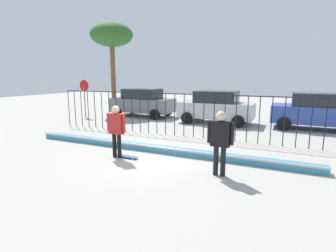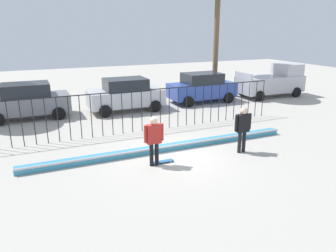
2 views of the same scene
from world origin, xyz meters
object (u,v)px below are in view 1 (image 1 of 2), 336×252
Objects in this scene: parked_car_blue at (316,111)px; parked_car_gray at (142,102)px; skateboarder at (116,127)px; stop_sign at (84,93)px; camera_operator at (220,138)px; parked_car_silver at (216,107)px; skateboard at (127,156)px; palm_tree_short at (112,36)px.

parked_car_gray is at bearing -178.46° from parked_car_blue.
stop_sign is (-7.48, 6.80, 0.54)m from skateboarder.
parked_car_gray is 3.99m from stop_sign.
skateboarder is 0.42× the size of parked_car_blue.
parked_car_blue is at bearing -0.40° from parked_car_gray.
stop_sign is (-3.55, -1.70, 0.64)m from parked_car_gray.
camera_operator is at bearing -48.37° from parked_car_gray.
parked_car_silver is at bearing -174.32° from parked_car_blue.
skateboard is 3.40m from camera_operator.
parked_car_silver is 0.65× the size of palm_tree_short.
skateboard is at bearing -62.29° from parked_car_gray.
camera_operator is at bearing -106.57° from parked_car_blue.
skateboarder is 0.71× the size of stop_sign.
parked_car_silver is 9.85m from palm_tree_short.
palm_tree_short is at bearing 83.19° from stop_sign.
skateboarder is 8.13m from parked_car_silver.
stop_sign is (-14.03, -1.49, 0.64)m from parked_car_blue.
skateboard is 0.44× the size of camera_operator.
parked_car_gray is 1.72× the size of stop_sign.
stop_sign reaches higher than skateboard.
skateboard is at bearing -124.30° from parked_car_blue.
camera_operator is 0.27× the size of palm_tree_short.
parked_car_blue is (10.48, -0.21, 0.00)m from parked_car_gray.
parked_car_blue is (6.55, 8.28, -0.10)m from skateboarder.
camera_operator is 15.27m from palm_tree_short.
camera_operator is 0.73× the size of stop_sign.
palm_tree_short is (-8.50, 1.65, 4.69)m from parked_car_silver.
camera_operator is (3.23, -0.26, 1.03)m from skateboard.
skateboarder is 12.86m from palm_tree_short.
skateboarder is 0.98× the size of camera_operator.
stop_sign is at bearing 114.63° from skateboarder.
camera_operator is 13.10m from stop_sign.
skateboarder is 0.42× the size of parked_car_gray.
stop_sign reaches higher than camera_operator.
skateboard is 8.06m from parked_car_silver.
palm_tree_short reaches higher than parked_car_silver.
skateboarder is 2.23× the size of skateboard.
camera_operator is at bearing -26.19° from skateboarder.
parked_car_gray is at bearing -3.66° from camera_operator.
parked_car_blue reaches higher than skateboard.
palm_tree_short reaches higher than stop_sign.
palm_tree_short is at bearing 170.90° from parked_car_silver.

